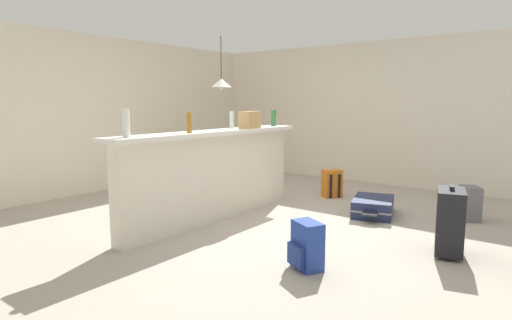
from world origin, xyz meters
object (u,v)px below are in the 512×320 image
(dining_chair_near_partition, at_px, (240,162))
(suitcase_flat_navy, at_px, (373,207))
(backpack_grey, at_px, (469,204))
(grocery_bag, at_px, (250,120))
(bottle_amber, at_px, (189,123))
(pendant_lamp, at_px, (221,83))
(bottle_clear, at_px, (232,120))
(backpack_orange, at_px, (332,184))
(suitcase_upright_black, at_px, (450,221))
(bottle_white, at_px, (126,123))
(bottle_green, at_px, (274,118))
(backpack_blue, at_px, (307,246))
(dining_table, at_px, (216,150))

(dining_chair_near_partition, relative_size, suitcase_flat_navy, 1.05)
(backpack_grey, bearing_deg, grocery_bag, 116.56)
(bottle_amber, bearing_deg, pendant_lamp, 32.76)
(dining_chair_near_partition, distance_m, backpack_grey, 3.27)
(bottle_clear, xyz_separation_m, backpack_orange, (1.57, -0.66, -1.01))
(suitcase_upright_black, bearing_deg, bottle_white, 122.86)
(bottle_green, height_order, pendant_lamp, pendant_lamp)
(bottle_clear, bearing_deg, suitcase_upright_black, -89.58)
(backpack_blue, bearing_deg, bottle_white, 108.35)
(suitcase_flat_navy, relative_size, suitcase_upright_black, 1.32)
(bottle_white, height_order, pendant_lamp, pendant_lamp)
(backpack_blue, bearing_deg, grocery_bag, 51.67)
(bottle_amber, xyz_separation_m, backpack_blue, (-0.23, -1.67, -1.01))
(backpack_grey, relative_size, backpack_blue, 1.00)
(pendant_lamp, height_order, backpack_orange, pendant_lamp)
(suitcase_upright_black, bearing_deg, backpack_orange, 52.62)
(pendant_lamp, xyz_separation_m, backpack_blue, (-2.13, -2.89, -1.55))
(bottle_green, bearing_deg, dining_chair_near_partition, 86.41)
(bottle_clear, height_order, pendant_lamp, pendant_lamp)
(dining_table, bearing_deg, dining_chair_near_partition, -98.26)
(pendant_lamp, bearing_deg, bottle_green, -98.56)
(backpack_orange, height_order, backpack_blue, same)
(bottle_clear, xyz_separation_m, dining_chair_near_partition, (0.90, 0.61, -0.70))
(pendant_lamp, bearing_deg, backpack_blue, -126.40)
(suitcase_flat_navy, xyz_separation_m, backpack_orange, (0.62, 0.91, 0.09))
(backpack_grey, bearing_deg, suitcase_flat_navy, 115.04)
(dining_table, xyz_separation_m, suitcase_flat_navy, (-0.03, -2.75, -0.54))
(dining_chair_near_partition, distance_m, backpack_blue, 3.13)
(suitcase_upright_black, bearing_deg, grocery_bag, 85.89)
(backpack_orange, relative_size, backpack_blue, 1.00)
(bottle_amber, relative_size, bottle_clear, 1.00)
(backpack_grey, bearing_deg, suitcase_upright_black, -176.51)
(bottle_amber, relative_size, pendant_lamp, 0.26)
(bottle_clear, relative_size, pendant_lamp, 0.26)
(bottle_amber, relative_size, grocery_bag, 0.87)
(suitcase_flat_navy, bearing_deg, pendant_lamp, 88.35)
(bottle_white, height_order, dining_table, bottle_white)
(backpack_orange, bearing_deg, suitcase_upright_black, -127.38)
(bottle_amber, xyz_separation_m, dining_table, (1.85, 1.31, -0.57))
(bottle_white, bearing_deg, backpack_orange, -10.23)
(bottle_green, bearing_deg, backpack_grey, -77.07)
(bottle_amber, height_order, suitcase_flat_navy, bottle_amber)
(bottle_white, bearing_deg, bottle_green, 0.20)
(pendant_lamp, bearing_deg, grocery_bag, -123.67)
(dining_table, distance_m, suitcase_flat_navy, 2.80)
(bottle_white, relative_size, grocery_bag, 1.08)
(backpack_orange, bearing_deg, bottle_clear, 157.16)
(dining_table, bearing_deg, grocery_bag, -120.41)
(suitcase_flat_navy, bearing_deg, backpack_orange, 55.75)
(suitcase_flat_navy, xyz_separation_m, backpack_blue, (-2.05, -0.22, 0.09))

